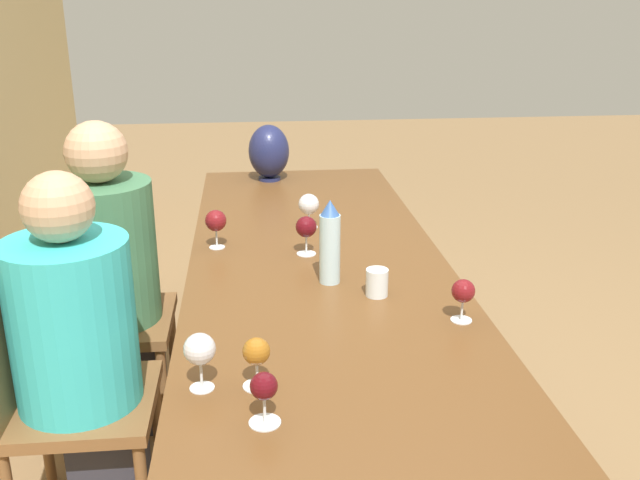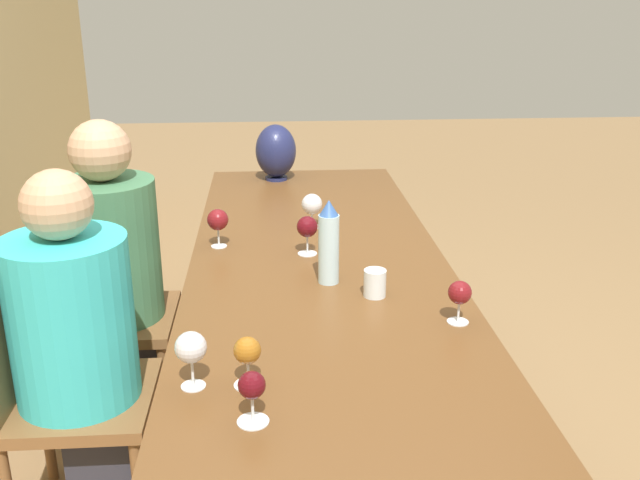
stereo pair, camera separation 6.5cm
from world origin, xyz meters
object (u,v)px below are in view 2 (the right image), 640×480
object	(u,v)px
vase	(276,151)
wine_glass_2	(252,388)
chair_near	(56,385)
wine_glass_3	(218,220)
wine_glass_5	(191,348)
person_near	(80,346)
wine_glass_4	(460,294)
water_tumbler	(375,283)
wine_glass_0	(247,352)
wine_glass_6	(307,228)
wine_glass_1	(311,205)
person_far	(116,269)
water_bottle	(329,243)
chair_far	(97,307)

from	to	relation	value
vase	wine_glass_2	xyz separation A→B (m)	(-2.10, 0.09, -0.06)
chair_near	wine_glass_3	bearing A→B (deg)	-42.79
wine_glass_5	person_near	bearing A→B (deg)	40.16
wine_glass_4	wine_glass_2	bearing A→B (deg)	128.22
wine_glass_2	water_tumbler	bearing A→B (deg)	-29.22
wine_glass_0	wine_glass_6	distance (m)	0.91
wine_glass_1	person_near	xyz separation A→B (m)	(-0.72, 0.75, -0.22)
wine_glass_0	person_far	distance (m)	1.18
wine_glass_3	wine_glass_5	world-z (taller)	same
wine_glass_3	person_near	distance (m)	0.69
vase	wine_glass_6	bearing A→B (deg)	-174.92
wine_glass_0	water_bottle	bearing A→B (deg)	-21.62
vase	person_near	xyz separation A→B (m)	(-1.48, 0.62, -0.26)
chair_near	person_near	size ratio (longest dim) A/B	0.78
water_bottle	wine_glass_2	bearing A→B (deg)	163.28
chair_near	chair_far	xyz separation A→B (m)	(0.58, 0.00, 0.00)
chair_far	person_near	distance (m)	0.60
vase	chair_far	distance (m)	1.21
water_tumbler	person_near	world-z (taller)	person_near
wine_glass_0	vase	bearing A→B (deg)	-2.89
person_near	water_bottle	bearing A→B (deg)	-78.60
wine_glass_1	wine_glass_6	distance (m)	0.30
wine_glass_4	wine_glass_0	bearing A→B (deg)	116.93
wine_glass_2	wine_glass_5	world-z (taller)	wine_glass_5
wine_glass_2	wine_glass_5	bearing A→B (deg)	42.35
water_tumbler	wine_glass_1	bearing A→B (deg)	12.77
wine_glass_2	chair_near	xyz separation A→B (m)	(0.62, 0.62, -0.34)
wine_glass_3	chair_near	bearing A→B (deg)	137.21
wine_glass_4	wine_glass_6	bearing A→B (deg)	34.27
water_bottle	person_far	size ratio (longest dim) A/B	0.23
water_bottle	person_near	world-z (taller)	person_near
wine_glass_6	chair_near	size ratio (longest dim) A/B	0.16
water_bottle	wine_glass_4	distance (m)	0.47
wine_glass_0	chair_near	world-z (taller)	chair_near
chair_near	person_far	world-z (taller)	person_far
water_tumbler	chair_near	distance (m)	1.03
wine_glass_1	chair_near	bearing A→B (deg)	130.66
wine_glass_1	wine_glass_4	bearing A→B (deg)	-157.51
wine_glass_3	vase	bearing A→B (deg)	-13.33
wine_glass_0	person_near	bearing A→B (deg)	48.20
wine_glass_1	wine_glass_5	distance (m)	1.23
wine_glass_2	wine_glass_3	xyz separation A→B (m)	(1.14, 0.14, 0.01)
chair_far	chair_near	bearing A→B (deg)	180.00
wine_glass_2	person_near	distance (m)	0.85
wine_glass_6	person_far	distance (m)	0.76
water_tumbler	wine_glass_1	world-z (taller)	wine_glass_1
water_bottle	person_near	xyz separation A→B (m)	(-0.16, 0.77, -0.26)
wine_glass_3	chair_near	world-z (taller)	chair_near
water_tumbler	person_near	size ratio (longest dim) A/B	0.07
wine_glass_0	wine_glass_6	xyz separation A→B (m)	(0.88, -0.19, 0.01)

